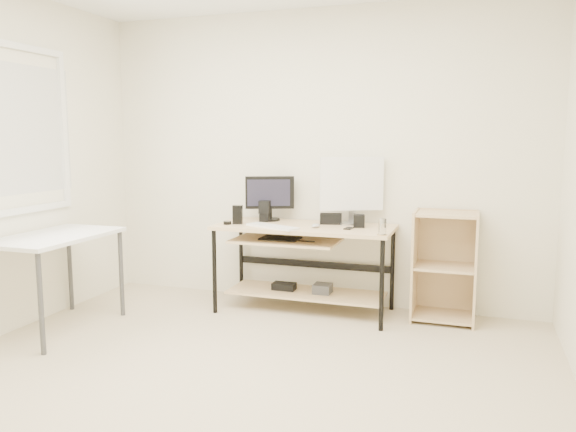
% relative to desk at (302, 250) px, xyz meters
% --- Properties ---
extents(room, '(4.01, 4.01, 2.62)m').
position_rel_desk_xyz_m(room, '(-0.11, -1.62, 0.78)').
color(room, beige).
rests_on(room, ground).
extents(desk, '(1.50, 0.65, 0.75)m').
position_rel_desk_xyz_m(desk, '(0.00, 0.00, 0.00)').
color(desk, beige).
rests_on(desk, ground).
extents(side_table, '(0.60, 1.00, 0.75)m').
position_rel_desk_xyz_m(side_table, '(-1.65, -1.06, 0.13)').
color(side_table, white).
rests_on(side_table, ground).
extents(shelf_unit, '(0.50, 0.40, 0.90)m').
position_rel_desk_xyz_m(shelf_unit, '(1.18, 0.16, -0.09)').
color(shelf_unit, '#DBBB89').
rests_on(shelf_unit, ground).
extents(black_monitor, '(0.42, 0.21, 0.40)m').
position_rel_desk_xyz_m(black_monitor, '(-0.35, 0.17, 0.44)').
color(black_monitor, black).
rests_on(black_monitor, desk).
extents(white_imac, '(0.51, 0.27, 0.58)m').
position_rel_desk_xyz_m(white_imac, '(0.39, 0.18, 0.54)').
color(white_imac, silver).
rests_on(white_imac, desk).
extents(keyboard, '(0.50, 0.32, 0.02)m').
position_rel_desk_xyz_m(keyboard, '(-0.19, -0.20, 0.22)').
color(keyboard, white).
rests_on(keyboard, desk).
extents(mouse, '(0.08, 0.11, 0.03)m').
position_rel_desk_xyz_m(mouse, '(0.15, -0.09, 0.23)').
color(mouse, '#B1B1B6').
rests_on(mouse, desk).
extents(center_speaker, '(0.20, 0.12, 0.09)m').
position_rel_desk_xyz_m(center_speaker, '(0.22, 0.14, 0.26)').
color(center_speaker, black).
rests_on(center_speaker, desk).
extents(speaker_left, '(0.10, 0.10, 0.19)m').
position_rel_desk_xyz_m(speaker_left, '(-0.37, 0.10, 0.31)').
color(speaker_left, black).
rests_on(speaker_left, desk).
extents(speaker_right, '(0.11, 0.11, 0.11)m').
position_rel_desk_xyz_m(speaker_right, '(0.48, 0.04, 0.26)').
color(speaker_right, black).
rests_on(speaker_right, desk).
extents(audio_controller, '(0.09, 0.07, 0.16)m').
position_rel_desk_xyz_m(audio_controller, '(-0.54, -0.11, 0.29)').
color(audio_controller, black).
rests_on(audio_controller, desk).
extents(volume_puck, '(0.09, 0.09, 0.03)m').
position_rel_desk_xyz_m(volume_puck, '(-0.62, -0.16, 0.23)').
color(volume_puck, black).
rests_on(volume_puck, desk).
extents(smartphone, '(0.07, 0.11, 0.01)m').
position_rel_desk_xyz_m(smartphone, '(0.42, -0.07, 0.22)').
color(smartphone, black).
rests_on(smartphone, desk).
extents(coaster, '(0.09, 0.09, 0.01)m').
position_rel_desk_xyz_m(coaster, '(0.73, -0.27, 0.21)').
color(coaster, '#A37D49').
rests_on(coaster, desk).
extents(drinking_glass, '(0.07, 0.07, 0.12)m').
position_rel_desk_xyz_m(drinking_glass, '(0.73, -0.27, 0.28)').
color(drinking_glass, white).
rests_on(drinking_glass, coaster).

